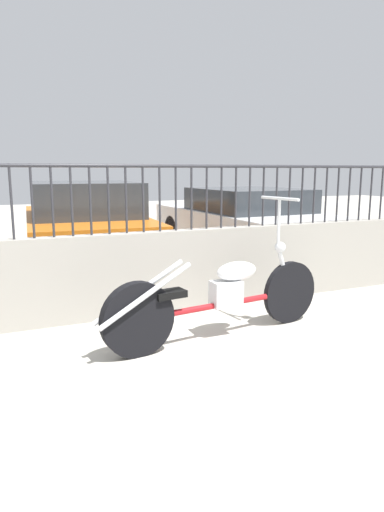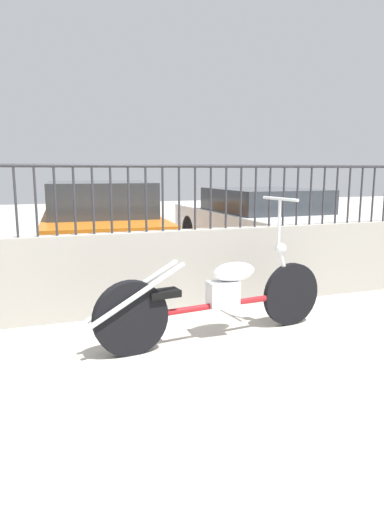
# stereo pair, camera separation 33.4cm
# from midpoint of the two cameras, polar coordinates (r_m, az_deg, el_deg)

# --- Properties ---
(ground_plane) EXTENTS (40.00, 40.00, 0.00)m
(ground_plane) POSITION_cam_midpoint_polar(r_m,az_deg,el_deg) (3.14, 8.29, -18.98)
(ground_plane) COLOR #B7B2A5
(low_wall) EXTENTS (9.43, 0.18, 0.90)m
(low_wall) POSITION_cam_midpoint_polar(r_m,az_deg,el_deg) (4.99, -3.71, -2.07)
(low_wall) COLOR #9E998E
(low_wall) RESTS_ON ground_plane
(fence_railing) EXTENTS (9.43, 0.04, 0.71)m
(fence_railing) POSITION_cam_midpoint_polar(r_m,az_deg,el_deg) (4.87, -3.84, 8.66)
(fence_railing) COLOR #2D2D33
(fence_railing) RESTS_ON low_wall
(motorcycle_red) EXTENTS (2.38, 0.60, 1.30)m
(motorcycle_red) POSITION_cam_midpoint_polar(r_m,az_deg,el_deg) (4.18, 4.18, -5.31)
(motorcycle_red) COLOR black
(motorcycle_red) RESTS_ON ground_plane
(car_orange) EXTENTS (2.05, 4.39, 1.36)m
(car_orange) POSITION_cam_midpoint_polar(r_m,az_deg,el_deg) (7.83, -10.31, 4.15)
(car_orange) COLOR black
(car_orange) RESTS_ON ground_plane
(car_white) EXTENTS (1.95, 4.18, 1.23)m
(car_white) POSITION_cam_midpoint_polar(r_m,az_deg,el_deg) (8.50, 9.55, 4.35)
(car_white) COLOR black
(car_white) RESTS_ON ground_plane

